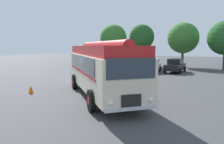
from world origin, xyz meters
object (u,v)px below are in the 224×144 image
(car_near_left, at_px, (151,65))
(box_van, at_px, (136,60))
(car_mid_left, at_px, (175,65))
(vintage_bus, at_px, (101,67))
(traffic_cone, at_px, (31,89))

(car_near_left, xyz_separation_m, box_van, (-2.49, 1.02, 0.52))
(car_mid_left, xyz_separation_m, box_van, (-5.21, 0.11, 0.52))
(car_mid_left, bearing_deg, box_van, 178.78)
(car_mid_left, bearing_deg, car_near_left, -161.45)
(box_van, bearing_deg, vintage_bus, -76.19)
(box_van, bearing_deg, car_mid_left, -1.22)
(vintage_bus, height_order, car_mid_left, vintage_bus)
(vintage_bus, bearing_deg, car_near_left, 95.06)
(box_van, distance_m, traffic_cone, 16.88)
(vintage_bus, bearing_deg, traffic_cone, -161.65)
(car_near_left, xyz_separation_m, car_mid_left, (2.71, 0.91, 0.00))
(box_van, xyz_separation_m, traffic_cone, (-0.88, -16.82, -1.09))
(car_mid_left, relative_size, traffic_cone, 7.72)
(car_near_left, bearing_deg, vintage_bus, -84.94)
(vintage_bus, xyz_separation_m, box_van, (-3.76, 15.28, -0.53))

